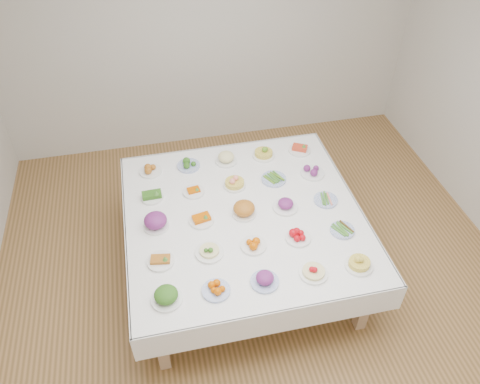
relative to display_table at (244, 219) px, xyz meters
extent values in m
plane|color=#9E7142|center=(0.10, -0.22, -0.68)|extent=(5.00, 5.00, 0.00)
cube|color=beige|center=(0.10, 2.28, 0.72)|extent=(5.00, 0.02, 2.80)
cube|color=white|center=(0.00, 0.00, 0.04)|extent=(2.08, 2.08, 0.06)
cube|color=white|center=(0.00, 1.04, -0.07)|extent=(2.10, 0.02, 0.28)
cube|color=white|center=(0.00, -1.04, -0.07)|extent=(2.10, 0.01, 0.28)
cube|color=white|center=(1.04, 0.00, -0.07)|extent=(0.01, 2.10, 0.28)
cube|color=white|center=(-1.04, 0.00, -0.07)|extent=(0.02, 2.10, 0.28)
cube|color=tan|center=(-0.86, -0.86, -0.34)|extent=(0.09, 0.09, 0.69)
cube|color=tan|center=(0.86, -0.86, -0.34)|extent=(0.09, 0.09, 0.69)
cube|color=tan|center=(-0.86, 0.86, -0.34)|extent=(0.09, 0.09, 0.69)
cube|color=tan|center=(0.86, 0.86, -0.34)|extent=(0.09, 0.09, 0.69)
cylinder|color=white|center=(-0.76, -0.76, 0.08)|extent=(0.23, 0.23, 0.02)
cylinder|color=#4C66B2|center=(-0.39, -0.77, 0.08)|extent=(0.21, 0.21, 0.02)
cylinder|color=#4C66B2|center=(-0.01, -0.77, 0.08)|extent=(0.22, 0.22, 0.02)
cylinder|color=white|center=(0.38, -0.77, 0.08)|extent=(0.22, 0.22, 0.02)
cylinder|color=white|center=(0.76, -0.78, 0.08)|extent=(0.22, 0.22, 0.02)
cylinder|color=white|center=(-0.77, -0.39, 0.08)|extent=(0.22, 0.22, 0.02)
cylinder|color=white|center=(-0.37, -0.39, 0.08)|extent=(0.23, 0.23, 0.02)
cylinder|color=white|center=(-0.01, -0.39, 0.08)|extent=(0.21, 0.21, 0.02)
cylinder|color=white|center=(0.38, -0.39, 0.08)|extent=(0.21, 0.21, 0.02)
cylinder|color=#4C66B2|center=(0.78, -0.39, 0.08)|extent=(0.21, 0.21, 0.02)
cylinder|color=white|center=(-0.77, 0.01, 0.08)|extent=(0.22, 0.22, 0.02)
cylinder|color=white|center=(-0.38, -0.01, 0.08)|extent=(0.22, 0.22, 0.02)
cylinder|color=white|center=(0.00, 0.00, 0.08)|extent=(0.21, 0.21, 0.02)
cylinder|color=white|center=(0.38, -0.01, 0.08)|extent=(0.22, 0.22, 0.02)
cylinder|color=#4C66B2|center=(0.77, 0.00, 0.08)|extent=(0.21, 0.21, 0.02)
cylinder|color=white|center=(-0.78, 0.38, 0.08)|extent=(0.20, 0.20, 0.02)
cylinder|color=white|center=(-0.39, 0.37, 0.08)|extent=(0.20, 0.20, 0.02)
cylinder|color=white|center=(0.00, 0.38, 0.08)|extent=(0.20, 0.20, 0.02)
cylinder|color=#4C66B2|center=(0.38, 0.39, 0.08)|extent=(0.23, 0.23, 0.02)
cylinder|color=white|center=(0.78, 0.39, 0.08)|extent=(0.23, 0.23, 0.02)
cylinder|color=white|center=(-0.76, 0.76, 0.08)|extent=(0.22, 0.22, 0.02)
cylinder|color=#4C66B2|center=(-0.39, 0.77, 0.08)|extent=(0.22, 0.22, 0.02)
cylinder|color=white|center=(-0.01, 0.76, 0.08)|extent=(0.21, 0.21, 0.02)
cylinder|color=white|center=(0.38, 0.77, 0.08)|extent=(0.22, 0.22, 0.02)
cylinder|color=white|center=(0.77, 0.77, 0.08)|extent=(0.22, 0.22, 0.02)
camera|label=1|loc=(-0.67, -2.87, 3.00)|focal=35.00mm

